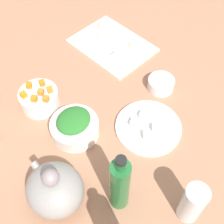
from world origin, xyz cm
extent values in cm
cube|color=#A47355|center=(0.00, 0.00, 1.50)|extent=(190.00, 190.00, 3.00)
cube|color=silver|center=(26.21, -25.25, 3.50)|extent=(30.64, 23.21, 1.00)
cylinder|color=white|center=(-10.12, -6.41, 3.60)|extent=(21.17, 21.17, 1.20)
cylinder|color=white|center=(4.85, 11.43, 5.58)|extent=(15.12, 15.12, 5.17)
cylinder|color=white|center=(21.67, 12.64, 6.13)|extent=(12.89, 12.89, 6.25)
cylinder|color=white|center=(-1.50, -22.37, 5.05)|extent=(9.22, 9.22, 4.09)
ellipsoid|color=gray|center=(-8.10, 28.61, 8.51)|extent=(16.05, 15.02, 11.02)
sphere|color=gray|center=(-8.10, 28.61, 15.82)|extent=(4.49, 4.49, 4.49)
cylinder|color=gray|center=(-1.28, 28.61, 9.89)|extent=(5.38, 2.00, 3.93)
cylinder|color=#1F6630|center=(-20.43, 17.03, 12.99)|extent=(5.14, 5.14, 19.97)
cylinder|color=#1F6630|center=(-20.43, 17.03, 24.29)|extent=(2.31, 2.31, 2.62)
cylinder|color=black|center=(-20.43, 17.03, 26.20)|extent=(2.57, 2.57, 1.20)
cylinder|color=white|center=(-35.49, 6.26, 9.90)|extent=(5.97, 5.97, 13.80)
cube|color=orange|center=(23.41, 9.39, 10.15)|extent=(2.33, 2.33, 1.80)
cube|color=orange|center=(19.70, 15.17, 10.15)|extent=(2.52, 2.52, 1.80)
cube|color=orange|center=(25.55, 13.11, 10.15)|extent=(2.51, 2.51, 1.80)
cube|color=orange|center=(20.43, 12.04, 10.15)|extent=(2.54, 2.54, 1.80)
cube|color=orange|center=(23.41, 16.70, 10.15)|extent=(1.82, 1.82, 1.80)
cube|color=orange|center=(17.06, 12.53, 10.15)|extent=(2.50, 2.50, 1.80)
cube|color=orange|center=(19.25, 9.33, 10.15)|extent=(2.38, 2.38, 1.80)
ellipsoid|color=#297429|center=(4.85, 11.43, 9.74)|extent=(11.56, 12.63, 3.14)
cube|color=silver|center=(-6.46, -3.49, 5.30)|extent=(2.90, 2.90, 2.20)
cube|color=white|center=(-12.44, -7.01, 5.30)|extent=(3.11, 3.11, 2.20)
cube|color=silver|center=(-12.30, -3.00, 5.30)|extent=(3.11, 3.11, 2.20)
cube|color=white|center=(-6.45, -7.83, 5.30)|extent=(2.67, 2.67, 2.20)
pyramid|color=beige|center=(19.48, -30.04, 5.07)|extent=(4.59, 4.28, 2.14)
pyramid|color=beige|center=(30.51, -31.20, 5.21)|extent=(4.87, 5.24, 2.42)
pyramid|color=beige|center=(20.13, -20.59, 5.25)|extent=(7.96, 8.01, 2.50)
pyramid|color=beige|center=(32.25, -25.27, 5.18)|extent=(6.29, 6.64, 2.36)
pyramid|color=beige|center=(37.05, -29.96, 5.40)|extent=(5.48, 5.46, 2.80)
camera|label=1|loc=(-40.97, 39.49, 84.58)|focal=48.76mm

